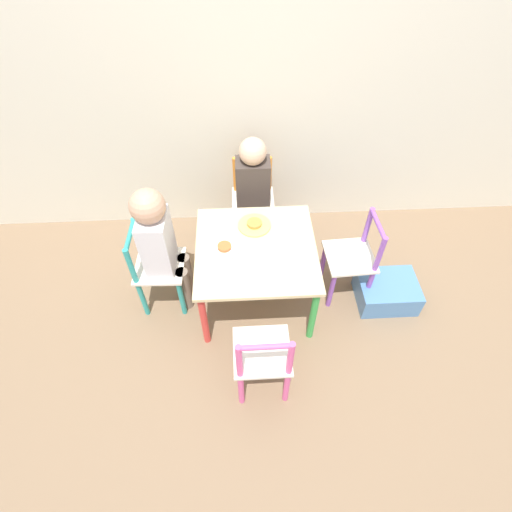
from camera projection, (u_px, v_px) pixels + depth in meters
name	position (u px, v px, depth m)	size (l,w,h in m)	color
ground_plane	(256.00, 296.00, 2.37)	(6.00, 6.00, 0.00)	#7F664C
house_wall	(248.00, 8.00, 1.88)	(6.00, 0.06, 2.60)	beige
kids_table	(256.00, 255.00, 2.09)	(0.62, 0.62, 0.42)	beige
chair_teal	(156.00, 269.00, 2.16)	(0.27, 0.27, 0.54)	silver
chair_orange	(253.00, 201.00, 2.52)	(0.26, 0.26, 0.54)	silver
chair_purple	(353.00, 259.00, 2.21)	(0.27, 0.27, 0.54)	silver
chair_pink	(263.00, 358.00, 1.81)	(0.26, 0.26, 0.54)	silver
child_left	(160.00, 241.00, 2.00)	(0.22, 0.20, 0.80)	#7A6B5B
child_back	(253.00, 186.00, 2.35)	(0.20, 0.21, 0.75)	#7A6B5B
plate_left	(225.00, 248.00, 2.04)	(0.16, 0.16, 0.03)	white
plate_back	(254.00, 225.00, 2.15)	(0.18, 0.18, 0.03)	#EADB66
storage_bin	(387.00, 292.00, 2.30)	(0.33, 0.26, 0.15)	#4C7FB7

